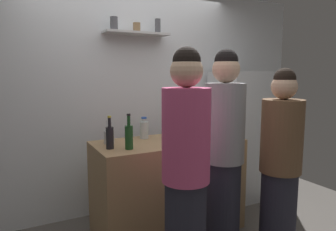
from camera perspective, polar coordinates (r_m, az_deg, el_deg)
The scene contains 12 objects.
back_wall_assembly at distance 3.60m, azimuth -7.30°, elevation 3.18°, with size 4.80×0.32×2.60m.
refrigerator at distance 3.99m, azimuth 12.85°, elevation -3.70°, with size 0.56×0.61×1.62m.
counter at distance 3.17m, azimuth 0.00°, elevation -12.94°, with size 1.45×0.67×0.93m, color #9E7A51.
baking_pan at distance 3.39m, azimuth 6.97°, elevation -3.01°, with size 0.34×0.24×0.05m, color gray.
utensil_holder at distance 2.94m, azimuth -10.93°, elevation -3.95°, with size 0.09×0.09×0.22m.
wine_bottle_green_glass at distance 2.69m, azimuth -7.29°, elevation -3.83°, with size 0.07×0.07×0.31m.
wine_bottle_pale_glass at distance 2.82m, azimuth 4.22°, elevation -2.98°, with size 0.07×0.07×0.35m.
wine_bottle_dark_glass at distance 2.73m, azimuth -10.80°, elevation -3.89°, with size 0.07×0.07×0.29m.
water_bottle_plastic at distance 3.13m, azimuth -4.48°, elevation -2.55°, with size 0.09×0.09×0.22m.
person_pink_top at distance 2.20m, azimuth 3.33°, elevation -10.85°, with size 0.34×0.34×1.77m.
person_brown_jacket at distance 2.77m, azimuth 20.18°, elevation -9.08°, with size 0.34×0.34×1.64m.
person_grey_hoodie at distance 2.67m, azimuth 10.37°, elevation -7.31°, with size 0.34×0.34×1.79m.
Camera 1 is at (-1.24, -2.12, 1.58)m, focal length 32.69 mm.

